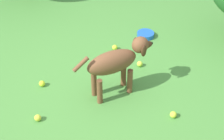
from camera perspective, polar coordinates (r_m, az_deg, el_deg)
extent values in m
plane|color=#478438|center=(3.64, -4.84, -3.29)|extent=(14.00, 14.00, 0.00)
ellipsoid|color=brown|center=(3.33, 0.00, 1.31)|extent=(0.23, 0.54, 0.23)
cylinder|color=brown|center=(3.60, 1.93, -0.70)|extent=(0.06, 0.06, 0.28)
cylinder|color=brown|center=(3.51, 2.98, -1.88)|extent=(0.06, 0.06, 0.28)
cylinder|color=brown|center=(3.48, -3.01, -2.33)|extent=(0.06, 0.06, 0.28)
cylinder|color=brown|center=(3.39, -2.05, -3.61)|extent=(0.06, 0.06, 0.28)
ellipsoid|color=brown|center=(3.40, 4.73, 4.20)|extent=(0.16, 0.18, 0.17)
ellipsoid|color=#472B19|center=(3.45, 5.81, 4.22)|extent=(0.08, 0.12, 0.07)
sphere|color=black|center=(3.48, 6.59, 4.45)|extent=(0.03, 0.03, 0.03)
ellipsoid|color=#472B19|center=(3.47, 3.88, 4.53)|extent=(0.03, 0.06, 0.13)
ellipsoid|color=#472B19|center=(3.35, 5.31, 3.16)|extent=(0.03, 0.06, 0.13)
cylinder|color=brown|center=(3.17, -5.22, 0.95)|extent=(0.05, 0.17, 0.14)
sphere|color=#C3E43B|center=(3.94, 4.64, 1.03)|extent=(0.07, 0.07, 0.07)
sphere|color=#C6D82C|center=(3.72, -11.58, -2.23)|extent=(0.07, 0.07, 0.07)
sphere|color=#CDD237|center=(3.35, -12.26, -7.79)|extent=(0.07, 0.07, 0.07)
sphere|color=#C2DD30|center=(4.20, 0.47, 3.79)|extent=(0.07, 0.07, 0.07)
sphere|color=#C5DB37|center=(3.36, 10.17, -7.32)|extent=(0.07, 0.07, 0.07)
cylinder|color=blue|center=(4.47, 5.61, 5.88)|extent=(0.22, 0.22, 0.06)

